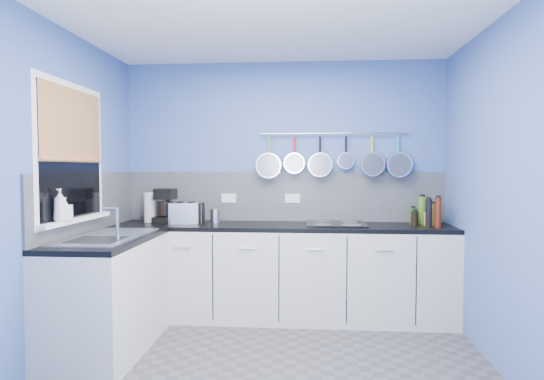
# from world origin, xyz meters

# --- Properties ---
(floor) EXTENTS (3.20, 3.00, 0.02)m
(floor) POSITION_xyz_m (0.00, 0.00, -0.01)
(floor) COLOR #47474C
(floor) RESTS_ON ground
(ceiling) EXTENTS (3.20, 3.00, 0.02)m
(ceiling) POSITION_xyz_m (0.00, 0.00, 2.51)
(ceiling) COLOR white
(ceiling) RESTS_ON ground
(wall_back) EXTENTS (3.20, 0.02, 2.50)m
(wall_back) POSITION_xyz_m (0.00, 1.51, 1.25)
(wall_back) COLOR #435FA7
(wall_back) RESTS_ON ground
(wall_front) EXTENTS (3.20, 0.02, 2.50)m
(wall_front) POSITION_xyz_m (0.00, -1.51, 1.25)
(wall_front) COLOR #435FA7
(wall_front) RESTS_ON ground
(wall_left) EXTENTS (0.02, 3.00, 2.50)m
(wall_left) POSITION_xyz_m (-1.61, 0.00, 1.25)
(wall_left) COLOR #435FA7
(wall_left) RESTS_ON ground
(wall_right) EXTENTS (0.02, 3.00, 2.50)m
(wall_right) POSITION_xyz_m (1.61, 0.00, 1.25)
(wall_right) COLOR #435FA7
(wall_right) RESTS_ON ground
(backsplash_back) EXTENTS (3.20, 0.02, 0.50)m
(backsplash_back) POSITION_xyz_m (0.00, 1.49, 1.15)
(backsplash_back) COLOR gray
(backsplash_back) RESTS_ON wall_back
(backsplash_left) EXTENTS (0.02, 1.80, 0.50)m
(backsplash_left) POSITION_xyz_m (-1.59, 0.60, 1.15)
(backsplash_left) COLOR gray
(backsplash_left) RESTS_ON wall_left
(cabinet_run_back) EXTENTS (3.20, 0.60, 0.86)m
(cabinet_run_back) POSITION_xyz_m (0.00, 1.20, 0.43)
(cabinet_run_back) COLOR beige
(cabinet_run_back) RESTS_ON ground
(worktop_back) EXTENTS (3.20, 0.60, 0.04)m
(worktop_back) POSITION_xyz_m (0.00, 1.20, 0.88)
(worktop_back) COLOR black
(worktop_back) RESTS_ON cabinet_run_back
(cabinet_run_left) EXTENTS (0.60, 1.20, 0.86)m
(cabinet_run_left) POSITION_xyz_m (-1.30, 0.30, 0.43)
(cabinet_run_left) COLOR beige
(cabinet_run_left) RESTS_ON ground
(worktop_left) EXTENTS (0.60, 1.20, 0.04)m
(worktop_left) POSITION_xyz_m (-1.30, 0.30, 0.88)
(worktop_left) COLOR black
(worktop_left) RESTS_ON cabinet_run_left
(window_frame) EXTENTS (0.01, 1.00, 1.10)m
(window_frame) POSITION_xyz_m (-1.58, 0.30, 1.55)
(window_frame) COLOR white
(window_frame) RESTS_ON wall_left
(window_glass) EXTENTS (0.01, 0.90, 1.00)m
(window_glass) POSITION_xyz_m (-1.57, 0.30, 1.55)
(window_glass) COLOR black
(window_glass) RESTS_ON wall_left
(bamboo_blind) EXTENTS (0.01, 0.90, 0.55)m
(bamboo_blind) POSITION_xyz_m (-1.56, 0.30, 1.77)
(bamboo_blind) COLOR #B27246
(bamboo_blind) RESTS_ON wall_left
(window_sill) EXTENTS (0.10, 0.98, 0.03)m
(window_sill) POSITION_xyz_m (-1.55, 0.30, 1.04)
(window_sill) COLOR white
(window_sill) RESTS_ON wall_left
(sink_unit) EXTENTS (0.50, 0.95, 0.01)m
(sink_unit) POSITION_xyz_m (-1.30, 0.30, 0.90)
(sink_unit) COLOR silver
(sink_unit) RESTS_ON worktop_left
(mixer_tap) EXTENTS (0.12, 0.08, 0.26)m
(mixer_tap) POSITION_xyz_m (-1.14, 0.12, 1.03)
(mixer_tap) COLOR silver
(mixer_tap) RESTS_ON worktop_left
(socket_left) EXTENTS (0.15, 0.01, 0.09)m
(socket_left) POSITION_xyz_m (-0.55, 1.48, 1.13)
(socket_left) COLOR white
(socket_left) RESTS_ON backsplash_back
(socket_right) EXTENTS (0.15, 0.01, 0.09)m
(socket_right) POSITION_xyz_m (0.10, 1.48, 1.13)
(socket_right) COLOR white
(socket_right) RESTS_ON backsplash_back
(pot_rail) EXTENTS (1.45, 0.02, 0.02)m
(pot_rail) POSITION_xyz_m (0.50, 1.45, 1.78)
(pot_rail) COLOR silver
(pot_rail) RESTS_ON wall_back
(soap_bottle_a) EXTENTS (0.10, 0.10, 0.24)m
(soap_bottle_a) POSITION_xyz_m (-1.53, 0.04, 1.17)
(soap_bottle_a) COLOR white
(soap_bottle_a) RESTS_ON window_sill
(soap_bottle_b) EXTENTS (0.10, 0.10, 0.17)m
(soap_bottle_b) POSITION_xyz_m (-1.53, 0.10, 1.14)
(soap_bottle_b) COLOR white
(soap_bottle_b) RESTS_ON window_sill
(paper_towel) EXTENTS (0.13, 0.13, 0.29)m
(paper_towel) POSITION_xyz_m (-1.31, 1.30, 1.05)
(paper_towel) COLOR white
(paper_towel) RESTS_ON worktop_back
(coffee_maker) EXTENTS (0.21, 0.23, 0.34)m
(coffee_maker) POSITION_xyz_m (-1.14, 1.22, 1.07)
(coffee_maker) COLOR black
(coffee_maker) RESTS_ON worktop_back
(toaster) EXTENTS (0.34, 0.23, 0.20)m
(toaster) POSITION_xyz_m (-0.93, 1.22, 1.00)
(toaster) COLOR silver
(toaster) RESTS_ON worktop_back
(canister) EXTENTS (0.11, 0.11, 0.14)m
(canister) POSITION_xyz_m (-0.65, 1.28, 0.97)
(canister) COLOR silver
(canister) RESTS_ON worktop_back
(hob) EXTENTS (0.56, 0.49, 0.01)m
(hob) POSITION_xyz_m (0.52, 1.24, 0.91)
(hob) COLOR black
(hob) RESTS_ON worktop_back
(pan_0) EXTENTS (0.26, 0.10, 0.45)m
(pan_0) POSITION_xyz_m (-0.14, 1.44, 1.56)
(pan_0) COLOR silver
(pan_0) RESTS_ON pot_rail
(pan_1) EXTENTS (0.21, 0.08, 0.40)m
(pan_1) POSITION_xyz_m (0.12, 1.44, 1.58)
(pan_1) COLOR silver
(pan_1) RESTS_ON pot_rail
(pan_2) EXTENTS (0.24, 0.09, 0.43)m
(pan_2) POSITION_xyz_m (0.37, 1.44, 1.56)
(pan_2) COLOR silver
(pan_2) RESTS_ON pot_rail
(pan_3) EXTENTS (0.16, 0.06, 0.35)m
(pan_3) POSITION_xyz_m (0.63, 1.44, 1.60)
(pan_3) COLOR silver
(pan_3) RESTS_ON pot_rail
(pan_4) EXTENTS (0.23, 0.11, 0.42)m
(pan_4) POSITION_xyz_m (0.88, 1.44, 1.57)
(pan_4) COLOR silver
(pan_4) RESTS_ON pot_rail
(pan_5) EXTENTS (0.24, 0.10, 0.43)m
(pan_5) POSITION_xyz_m (1.14, 1.44, 1.56)
(pan_5) COLOR silver
(pan_5) RESTS_ON pot_rail
(condiment_0) EXTENTS (0.07, 0.07, 0.11)m
(condiment_0) POSITION_xyz_m (1.46, 1.34, 0.96)
(condiment_0) COLOR #8C5914
(condiment_0) RESTS_ON worktop_back
(condiment_1) EXTENTS (0.07, 0.07, 0.27)m
(condiment_1) POSITION_xyz_m (1.34, 1.32, 1.03)
(condiment_1) COLOR #3F721E
(condiment_1) RESTS_ON worktop_back
(condiment_2) EXTENTS (0.06, 0.06, 0.16)m
(condiment_2) POSITION_xyz_m (1.26, 1.32, 0.98)
(condiment_2) COLOR #265919
(condiment_2) RESTS_ON worktop_back
(condiment_3) EXTENTS (0.06, 0.06, 0.20)m
(condiment_3) POSITION_xyz_m (1.44, 1.23, 1.00)
(condiment_3) COLOR brown
(condiment_3) RESTS_ON worktop_back
(condiment_4) EXTENTS (0.06, 0.06, 0.13)m
(condiment_4) POSITION_xyz_m (1.37, 1.24, 0.96)
(condiment_4) COLOR olive
(condiment_4) RESTS_ON worktop_back
(condiment_5) EXTENTS (0.07, 0.07, 0.13)m
(condiment_5) POSITION_xyz_m (1.25, 1.22, 0.96)
(condiment_5) COLOR black
(condiment_5) RESTS_ON worktop_back
(condiment_6) EXTENTS (0.06, 0.06, 0.27)m
(condiment_6) POSITION_xyz_m (1.43, 1.10, 1.04)
(condiment_6) COLOR #4C190C
(condiment_6) RESTS_ON worktop_back
(condiment_7) EXTENTS (0.06, 0.06, 0.25)m
(condiment_7) POSITION_xyz_m (1.35, 1.12, 1.03)
(condiment_7) COLOR black
(condiment_7) RESTS_ON worktop_back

